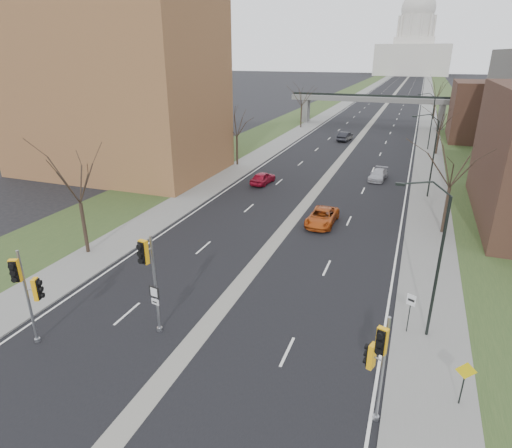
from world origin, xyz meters
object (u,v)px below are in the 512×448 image
Objects in this scene: signal_pole_right at (378,356)px; car_left_far at (345,136)px; car_left_near at (263,178)px; car_right_near at (322,217)px; signal_pole_left at (27,286)px; speed_limit_sign at (410,306)px; car_right_mid at (378,175)px; signal_pole_median at (149,269)px; warning_sign at (465,377)px.

signal_pole_right is 63.33m from car_left_far.
car_left_near is 0.85× the size of car_right_near.
speed_limit_sign is (18.41, 7.91, -1.84)m from signal_pole_left.
speed_limit_sign is 30.29m from car_left_near.
signal_pole_right is 22.61m from car_right_near.
signal_pole_median is at bearing -97.65° from car_right_mid.
signal_pole_median is 2.57× the size of warning_sign.
car_left_far is 41.09m from car_right_near.
car_left_near is 0.90× the size of car_left_far.
warning_sign is at bearing 111.67° from car_left_far.
signal_pole_median reaches higher than speed_limit_sign.
car_left_near reaches higher than car_right_mid.
speed_limit_sign is at bearing 98.66° from signal_pole_right.
signal_pole_right reaches higher than car_right_mid.
car_left_near is 0.97× the size of car_right_mid.
car_left_far is at bearing 62.03° from signal_pole_left.
speed_limit_sign is 0.55× the size of car_left_near.
car_left_near is (-16.17, 31.73, -2.64)m from signal_pole_right.
signal_pole_left is 32.84m from car_left_near.
warning_sign is (15.48, 0.23, -2.46)m from signal_pole_median.
signal_pole_left is at bearing 93.81° from car_left_near.
signal_pole_median reaches higher than signal_pole_right.
signal_pole_median is at bearing 97.19° from car_left_far.
signal_pole_right is 38.55m from car_right_mid.
car_left_near is at bearing 108.65° from signal_pole_median.
car_right_near is 1.15× the size of car_right_mid.
signal_pole_median reaches higher than signal_pole_left.
signal_pole_median is 30.23m from car_left_near.
warning_sign is (3.60, 2.21, -1.79)m from signal_pole_right.
car_right_near is at bearing 104.18° from car_left_far.
speed_limit_sign is (13.07, 4.95, -2.31)m from signal_pole_median.
car_left_near is at bearing 149.46° from speed_limit_sign.
signal_pole_median reaches higher than car_left_far.
signal_pole_median is 15.67m from warning_sign.
signal_pole_right is 1.20× the size of car_left_near.
signal_pole_right is at bearing -79.43° from car_right_mid.
car_left_near is 14.29m from car_right_mid.
car_right_mid is at bearing 122.92° from speed_limit_sign.
signal_pole_median is 20.36m from car_right_near.
signal_pole_right is 2.28× the size of warning_sign.
speed_limit_sign is at bearing -59.80° from car_right_near.
warning_sign is 61.89m from car_left_far.
car_right_near is at bearing 137.96° from car_left_near.
warning_sign is at bearing -60.26° from car_right_near.
signal_pole_left is at bearing -158.34° from signal_pole_right.
speed_limit_sign is 0.49× the size of car_left_far.
signal_pole_median is 1.31× the size of car_right_mid.
car_left_near is at bearing 88.89° from car_left_far.
car_right_mid is (-4.67, 31.35, -1.09)m from speed_limit_sign.
signal_pole_right reaches higher than warning_sign.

